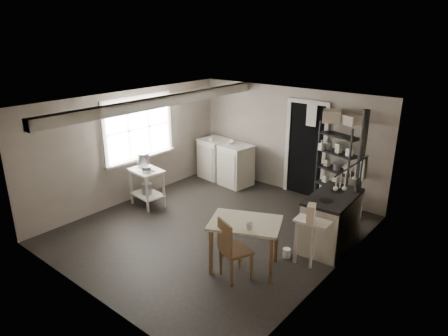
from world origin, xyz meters
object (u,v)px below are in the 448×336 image
Objects in this scene: base_cabinets at (225,162)px; shelf_rack at (337,163)px; stove at (331,222)px; chair at (236,248)px; stockpot at (143,159)px; flour_sack at (341,201)px; work_table at (245,246)px; prep_table at (147,187)px.

shelf_rack is at bearing 11.72° from base_cabinets.
chair is at bearing -115.01° from stove.
stockpot reaches higher than flour_sack.
stockpot is 0.26× the size of work_table.
stove is (3.60, 0.87, 0.04)m from prep_table.
stove is 1.24× the size of chair.
base_cabinets is at bearing 76.17° from stockpot.
work_table is (2.89, -0.56, -0.02)m from prep_table.
stockpot is at bearing -173.96° from chair.
shelf_rack reaches higher than chair.
stockpot reaches higher than stove.
flour_sack is (0.20, -0.12, -0.71)m from shelf_rack.
flour_sack is at bearing 32.60° from stockpot.
prep_table is 0.45× the size of shelf_rack.
stockpot is 0.19× the size of base_cabinets.
stockpot is at bearing 155.37° from prep_table.
stockpot is (-0.18, 0.08, 0.54)m from prep_table.
work_table is 1.09× the size of chair.
base_cabinets is at bearing 133.95° from work_table.
stove is at bearing -14.07° from base_cabinets.
flour_sack is at bearing 103.43° from stove.
flour_sack is (0.29, 2.79, -0.14)m from work_table.
chair is (-0.66, -1.70, 0.04)m from stove.
base_cabinets is 3.50m from stove.
prep_table is 2.90× the size of stockpot.
base_cabinets is at bearing 155.67° from stove.
work_table is (3.07, -0.64, -0.56)m from stockpot.
shelf_rack is 1.70× the size of work_table.
prep_table is at bearing 169.10° from work_table.
flour_sack is at bearing 107.70° from chair.
prep_table is 0.68× the size of stove.
stove is 1.43m from flour_sack.
base_cabinets is 2.87× the size of flour_sack.
prep_table is at bearing -144.95° from flour_sack.
stove is 1.13× the size of work_table.
chair reaches higher than base_cabinets.
base_cabinets reaches higher than work_table.
work_table is (-0.71, -1.43, -0.06)m from stove.
stockpot is at bearing -127.37° from shelf_rack.
shelf_rack reaches higher than stockpot.
chair is at bearing -80.88° from work_table.
work_table is at bearing 121.44° from chair.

